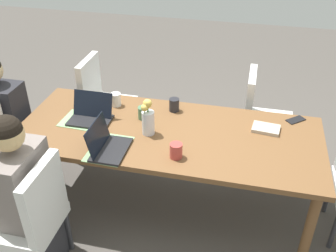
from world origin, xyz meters
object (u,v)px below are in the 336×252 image
object	(u,v)px
chair_near_left_mid	(32,215)
laptop_near_left_mid	(107,145)
phone_black	(296,120)
chair_far_right_near	(102,99)
laptop_head_left_left_near	(91,115)
coffee_mug_near_right	(176,151)
dining_table	(168,139)
coffee_mug_centre_left	(174,105)
person_near_left_mid	(26,204)
book_red_cover	(266,129)
person_head_left_left_near	(5,130)
chair_far_left_far	(261,115)
coffee_mug_near_left	(143,113)
coffee_mug_centre_right	(116,99)
flower_vase	(148,118)

from	to	relation	value
chair_near_left_mid	laptop_near_left_mid	xyz separation A→B (m)	(0.35, 0.48, 0.27)
phone_black	chair_near_left_mid	bearing A→B (deg)	174.18
chair_far_right_near	laptop_head_left_left_near	xyz separation A→B (m)	(0.22, -0.73, 0.27)
laptop_head_left_left_near	coffee_mug_near_right	bearing A→B (deg)	-23.14
chair_far_right_near	dining_table	bearing A→B (deg)	-42.09
chair_near_left_mid	coffee_mug_centre_left	xyz separation A→B (m)	(0.68, 1.12, 0.28)
coffee_mug_near_right	chair_far_right_near	bearing A→B (deg)	132.55
person_near_left_mid	coffee_mug_centre_left	world-z (taller)	person_near_left_mid
chair_far_right_near	phone_black	xyz separation A→B (m)	(1.77, -0.38, 0.23)
laptop_near_left_mid	book_red_cover	world-z (taller)	laptop_near_left_mid
person_head_left_left_near	laptop_head_left_left_near	world-z (taller)	person_head_left_left_near
dining_table	coffee_mug_near_right	distance (m)	0.34
dining_table	coffee_mug_centre_left	distance (m)	0.34
phone_black	chair_far_left_far	bearing A→B (deg)	79.46
person_near_left_mid	coffee_mug_centre_left	size ratio (longest dim) A/B	11.26
coffee_mug_near_left	coffee_mug_centre_right	bearing A→B (deg)	151.95
chair_far_right_near	phone_black	distance (m)	1.83
chair_near_left_mid	flower_vase	world-z (taller)	flower_vase
person_head_left_left_near	phone_black	size ratio (longest dim) A/B	7.97
coffee_mug_near_left	phone_black	distance (m)	1.19
coffee_mug_centre_left	phone_black	world-z (taller)	coffee_mug_centre_left
person_near_left_mid	coffee_mug_centre_left	xyz separation A→B (m)	(0.76, 1.06, 0.25)
coffee_mug_near_right	laptop_head_left_left_near	bearing A→B (deg)	156.86
laptop_head_left_left_near	book_red_cover	size ratio (longest dim) A/B	1.60
coffee_mug_near_left	coffee_mug_near_right	xyz separation A→B (m)	(0.35, -0.43, 0.00)
chair_near_left_mid	person_near_left_mid	size ratio (longest dim) A/B	0.75
coffee_mug_near_right	coffee_mug_centre_left	bearing A→B (deg)	103.56
laptop_near_left_mid	coffee_mug_near_right	xyz separation A→B (m)	(0.48, 0.04, 0.01)
laptop_head_left_left_near	book_red_cover	world-z (taller)	laptop_head_left_left_near
person_head_left_left_near	book_red_cover	world-z (taller)	person_head_left_left_near
person_head_left_left_near	coffee_mug_centre_right	size ratio (longest dim) A/B	10.92
phone_black	laptop_head_left_left_near	bearing A→B (deg)	151.03
chair_far_left_far	book_red_cover	xyz separation A→B (m)	(0.03, -0.61, 0.24)
coffee_mug_centre_left	coffee_mug_centre_right	bearing A→B (deg)	-176.96
coffee_mug_near_left	book_red_cover	xyz separation A→B (m)	(0.94, 0.05, -0.04)
dining_table	chair_far_right_near	world-z (taller)	chair_far_right_near
person_head_left_left_near	coffee_mug_centre_left	world-z (taller)	person_head_left_left_near
coffee_mug_near_right	person_near_left_mid	bearing A→B (deg)	-153.03
coffee_mug_near_right	coffee_mug_centre_left	distance (m)	0.62
laptop_head_left_left_near	coffee_mug_near_left	distance (m)	0.40
coffee_mug_near_left	coffee_mug_centre_left	bearing A→B (deg)	39.86
dining_table	chair_near_left_mid	world-z (taller)	chair_near_left_mid
laptop_head_left_left_near	chair_far_left_far	bearing A→B (deg)	30.51
dining_table	coffee_mug_centre_left	bearing A→B (deg)	94.10
coffee_mug_centre_right	chair_far_right_near	bearing A→B (deg)	125.13
dining_table	chair_far_left_far	size ratio (longest dim) A/B	2.52
coffee_mug_near_right	coffee_mug_centre_right	size ratio (longest dim) A/B	0.97
coffee_mug_near_left	book_red_cover	world-z (taller)	coffee_mug_near_left
dining_table	flower_vase	distance (m)	0.25
chair_near_left_mid	book_red_cover	distance (m)	1.75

